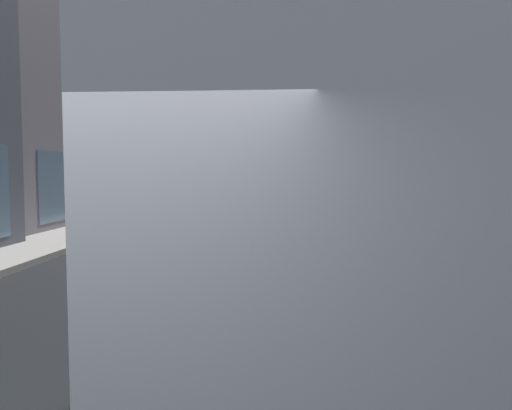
{
  "coord_description": "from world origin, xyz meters",
  "views": [
    {
      "loc": [
        1.09,
        -1.93,
        2.08
      ],
      "look_at": [
        0.48,
        8.1,
        1.4
      ],
      "focal_mm": 33.97,
      "sensor_mm": 36.0,
      "label": 1
    }
  ],
  "objects_px": {
    "car_grey_wagon": "(287,190)",
    "car_black_suv": "(306,187)",
    "transit_bus": "(292,190)",
    "pedestrian_with_handbag": "(496,219)",
    "box_truck": "(252,178)",
    "car_yellow_taxi": "(288,203)",
    "dalmatian_dog": "(100,352)"
  },
  "relations": [
    {
      "from": "car_black_suv",
      "to": "pedestrian_with_handbag",
      "type": "xyz_separation_m",
      "value": [
        3.13,
        -29.39,
        0.19
      ]
    },
    {
      "from": "box_truck",
      "to": "dalmatian_dog",
      "type": "relative_size",
      "value": 7.79
    },
    {
      "from": "pedestrian_with_handbag",
      "to": "car_black_suv",
      "type": "bearing_deg",
      "value": 96.09
    },
    {
      "from": "car_yellow_taxi",
      "to": "pedestrian_with_handbag",
      "type": "xyz_separation_m",
      "value": [
        4.73,
        -8.28,
        0.19
      ]
    },
    {
      "from": "box_truck",
      "to": "dalmatian_dog",
      "type": "height_order",
      "value": "box_truck"
    },
    {
      "from": "car_yellow_taxi",
      "to": "pedestrian_with_handbag",
      "type": "relative_size",
      "value": 2.84
    },
    {
      "from": "transit_bus",
      "to": "car_yellow_taxi",
      "type": "distance_m",
      "value": 11.47
    },
    {
      "from": "car_grey_wagon",
      "to": "pedestrian_with_handbag",
      "type": "bearing_deg",
      "value": -78.22
    },
    {
      "from": "pedestrian_with_handbag",
      "to": "box_truck",
      "type": "bearing_deg",
      "value": 108.21
    },
    {
      "from": "transit_bus",
      "to": "pedestrian_with_handbag",
      "type": "height_order",
      "value": "transit_bus"
    },
    {
      "from": "transit_bus",
      "to": "car_grey_wagon",
      "type": "distance_m",
      "value": 25.87
    },
    {
      "from": "car_yellow_taxi",
      "to": "box_truck",
      "type": "bearing_deg",
      "value": 100.15
    },
    {
      "from": "car_yellow_taxi",
      "to": "dalmatian_dog",
      "type": "distance_m",
      "value": 15.74
    },
    {
      "from": "transit_bus",
      "to": "box_truck",
      "type": "xyz_separation_m",
      "value": [
        -2.4,
        24.84,
        -0.11
      ]
    },
    {
      "from": "car_black_suv",
      "to": "transit_bus",
      "type": "bearing_deg",
      "value": -92.81
    },
    {
      "from": "transit_bus",
      "to": "box_truck",
      "type": "distance_m",
      "value": 24.96
    },
    {
      "from": "car_grey_wagon",
      "to": "dalmatian_dog",
      "type": "distance_m",
      "value": 30.12
    },
    {
      "from": "car_grey_wagon",
      "to": "box_truck",
      "type": "height_order",
      "value": "box_truck"
    },
    {
      "from": "car_black_suv",
      "to": "box_truck",
      "type": "xyz_separation_m",
      "value": [
        -4.0,
        -7.7,
        0.85
      ]
    },
    {
      "from": "transit_bus",
      "to": "car_yellow_taxi",
      "type": "height_order",
      "value": "transit_bus"
    },
    {
      "from": "car_yellow_taxi",
      "to": "box_truck",
      "type": "height_order",
      "value": "box_truck"
    },
    {
      "from": "box_truck",
      "to": "pedestrian_with_handbag",
      "type": "height_order",
      "value": "box_truck"
    },
    {
      "from": "box_truck",
      "to": "dalmatian_dog",
      "type": "bearing_deg",
      "value": -88.66
    },
    {
      "from": "car_grey_wagon",
      "to": "car_black_suv",
      "type": "relative_size",
      "value": 1.08
    },
    {
      "from": "transit_bus",
      "to": "box_truck",
      "type": "height_order",
      "value": "same"
    },
    {
      "from": "car_black_suv",
      "to": "car_yellow_taxi",
      "type": "xyz_separation_m",
      "value": [
        -1.6,
        -21.11,
        0.0
      ]
    },
    {
      "from": "car_yellow_taxi",
      "to": "box_truck",
      "type": "relative_size",
      "value": 0.64
    },
    {
      "from": "box_truck",
      "to": "pedestrian_with_handbag",
      "type": "relative_size",
      "value": 4.44
    },
    {
      "from": "car_grey_wagon",
      "to": "dalmatian_dog",
      "type": "height_order",
      "value": "car_grey_wagon"
    },
    {
      "from": "dalmatian_dog",
      "to": "pedestrian_with_handbag",
      "type": "relative_size",
      "value": 0.57
    },
    {
      "from": "car_grey_wagon",
      "to": "box_truck",
      "type": "xyz_separation_m",
      "value": [
        -2.4,
        -1.01,
        0.85
      ]
    },
    {
      "from": "dalmatian_dog",
      "to": "pedestrian_with_handbag",
      "type": "distance_m",
      "value": 9.8
    }
  ]
}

